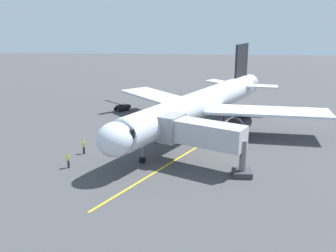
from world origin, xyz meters
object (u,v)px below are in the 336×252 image
(baggage_cart_portside, at_px, (173,105))
(jet_bridge, at_px, (195,133))
(ground_crew_marshaller, at_px, (84,147))
(ground_crew_wing_walker, at_px, (156,137))
(belt_loader_starboard_side, at_px, (122,107))
(airplane, at_px, (199,105))
(ground_crew_loader, at_px, (68,160))

(baggage_cart_portside, bearing_deg, jet_bridge, 98.97)
(ground_crew_marshaller, height_order, ground_crew_wing_walker, same)
(baggage_cart_portside, relative_size, belt_loader_starboard_side, 0.69)
(jet_bridge, relative_size, baggage_cart_portside, 3.86)
(belt_loader_starboard_side, bearing_deg, ground_crew_wing_walker, 114.76)
(airplane, bearing_deg, ground_crew_marshaller, 35.48)
(jet_bridge, bearing_deg, baggage_cart_portside, -81.03)
(airplane, height_order, ground_crew_marshaller, airplane)
(ground_crew_marshaller, bearing_deg, jet_bridge, 168.92)
(jet_bridge, height_order, ground_crew_loader, jet_bridge)
(airplane, relative_size, jet_bridge, 3.40)
(ground_crew_wing_walker, bearing_deg, baggage_cart_portside, -92.66)
(jet_bridge, height_order, ground_crew_marshaller, jet_bridge)
(ground_crew_wing_walker, height_order, belt_loader_starboard_side, belt_loader_starboard_side)
(ground_crew_marshaller, xyz_separation_m, baggage_cart_portside, (-9.21, -23.90, -0.23))
(jet_bridge, xyz_separation_m, belt_loader_starboard_side, (13.00, -24.43, -3.05))
(airplane, bearing_deg, ground_crew_loader, 45.21)
(airplane, distance_m, baggage_cart_portside, 15.15)
(ground_crew_loader, bearing_deg, airplane, -134.79)
(jet_bridge, distance_m, ground_crew_loader, 14.23)
(ground_crew_loader, bearing_deg, ground_crew_marshaller, -95.28)
(ground_crew_wing_walker, xyz_separation_m, belt_loader_starboard_side, (7.92, -17.16, -0.17))
(ground_crew_loader, xyz_separation_m, belt_loader_starboard_side, (-0.82, -26.30, -0.17))
(baggage_cart_portside, bearing_deg, ground_crew_wing_walker, 87.34)
(ground_crew_marshaller, xyz_separation_m, ground_crew_wing_walker, (-8.32, -4.64, 0.00))
(ground_crew_wing_walker, bearing_deg, jet_bridge, 124.98)
(ground_crew_marshaller, height_order, ground_crew_loader, same)
(ground_crew_marshaller, bearing_deg, ground_crew_loader, 84.72)
(belt_loader_starboard_side, bearing_deg, jet_bridge, 118.02)
(jet_bridge, relative_size, belt_loader_starboard_side, 2.64)
(ground_crew_wing_walker, bearing_deg, ground_crew_marshaller, 29.14)
(airplane, relative_size, baggage_cart_portside, 13.12)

